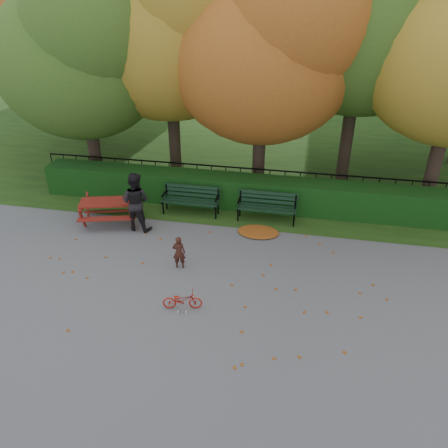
% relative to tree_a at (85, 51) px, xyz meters
% --- Properties ---
extents(ground, '(90.00, 90.00, 0.00)m').
position_rel_tree_a_xyz_m(ground, '(5.19, -5.58, -4.52)').
color(ground, slate).
rests_on(ground, ground).
extents(grass_strip, '(90.00, 90.00, 0.00)m').
position_rel_tree_a_xyz_m(grass_strip, '(5.19, 8.42, -4.52)').
color(grass_strip, '#1B3612').
rests_on(grass_strip, ground).
extents(hedge, '(13.00, 0.90, 1.00)m').
position_rel_tree_a_xyz_m(hedge, '(5.19, -1.08, -4.02)').
color(hedge, black).
rests_on(hedge, ground).
extents(iron_fence, '(14.00, 0.04, 1.02)m').
position_rel_tree_a_xyz_m(iron_fence, '(5.19, -0.28, -3.98)').
color(iron_fence, black).
rests_on(iron_fence, ground).
extents(tree_a, '(5.88, 5.60, 7.48)m').
position_rel_tree_a_xyz_m(tree_a, '(0.00, 0.00, 0.00)').
color(tree_a, '#2D1F1A').
rests_on(tree_a, ground).
extents(tree_b, '(6.72, 6.40, 8.79)m').
position_rel_tree_a_xyz_m(tree_b, '(2.74, 1.17, 0.88)').
color(tree_b, '#2D1F1A').
rests_on(tree_b, ground).
extents(tree_c, '(6.30, 6.00, 8.00)m').
position_rel_tree_a_xyz_m(tree_c, '(6.02, 0.38, 0.30)').
color(tree_c, '#2D1F1A').
rests_on(tree_c, ground).
extents(tree_d, '(7.14, 6.80, 9.58)m').
position_rel_tree_a_xyz_m(tree_d, '(9.07, 1.65, 1.46)').
color(tree_d, '#2D1F1A').
rests_on(tree_d, ground).
extents(tree_f, '(6.93, 6.60, 9.19)m').
position_rel_tree_a_xyz_m(tree_f, '(-1.94, 3.66, 1.17)').
color(tree_f, '#2D1F1A').
rests_on(tree_f, ground).
extents(bench_left, '(1.80, 0.57, 0.88)m').
position_rel_tree_a_xyz_m(bench_left, '(3.89, -1.88, -4.00)').
color(bench_left, black).
rests_on(bench_left, ground).
extents(bench_right, '(1.80, 0.57, 0.88)m').
position_rel_tree_a_xyz_m(bench_right, '(6.29, -1.88, -4.00)').
color(bench_right, black).
rests_on(bench_right, ground).
extents(picnic_table, '(1.97, 1.74, 0.81)m').
position_rel_tree_a_xyz_m(picnic_table, '(1.60, -2.96, -3.97)').
color(picnic_table, maroon).
rests_on(picnic_table, ground).
extents(leaf_pile, '(1.35, 1.05, 0.08)m').
position_rel_tree_a_xyz_m(leaf_pile, '(6.15, -2.75, -4.48)').
color(leaf_pile, maroon).
rests_on(leaf_pile, ground).
extents(leaf_scatter, '(9.00, 5.70, 0.01)m').
position_rel_tree_a_xyz_m(leaf_scatter, '(5.19, -5.28, -4.51)').
color(leaf_scatter, maroon).
rests_on(leaf_scatter, ground).
extents(child, '(0.36, 0.26, 0.90)m').
position_rel_tree_a_xyz_m(child, '(4.37, -4.88, -4.07)').
color(child, '#391912').
rests_on(child, ground).
extents(adult, '(0.93, 0.75, 1.79)m').
position_rel_tree_a_xyz_m(adult, '(2.59, -3.18, -3.63)').
color(adult, black).
rests_on(adult, ground).
extents(bicycle, '(0.93, 0.48, 0.47)m').
position_rel_tree_a_xyz_m(bicycle, '(4.90, -6.43, -4.29)').
color(bicycle, '#B31C10').
rests_on(bicycle, ground).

